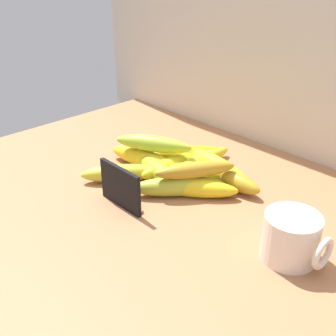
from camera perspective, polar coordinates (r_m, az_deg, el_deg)
counter_top at (r=81.86cm, az=-0.03°, el=-6.19°), size 110.00×76.00×3.00cm
back_wall at (r=99.87cm, az=17.34°, el=19.53°), size 130.00×2.00×70.00cm
chalkboard_sign at (r=79.89cm, az=-6.46°, el=-2.79°), size 11.00×1.80×8.40cm
coffee_mug at (r=69.27cm, az=16.54°, el=-9.13°), size 10.42×8.92×7.83cm
banana_0 at (r=88.49cm, az=4.36°, el=-0.73°), size 15.15×11.43×4.31cm
banana_1 at (r=83.84cm, az=1.42°, el=-2.50°), size 15.10×17.24×4.00cm
banana_2 at (r=95.70cm, az=4.75°, el=1.19°), size 4.01×16.77×3.24cm
banana_3 at (r=97.12cm, az=2.31°, el=1.89°), size 13.75×17.81×3.88cm
banana_4 at (r=89.68cm, az=-1.45°, el=-0.35°), size 19.19×8.72×4.05cm
banana_5 at (r=87.84cm, az=7.94°, el=-1.23°), size 16.74×4.20×4.12cm
banana_6 at (r=94.53cm, az=-3.10°, el=1.20°), size 19.50×7.79×4.14cm
banana_7 at (r=91.93cm, az=6.62°, el=0.28°), size 19.59×7.22×4.27cm
banana_8 at (r=89.70cm, az=-6.16°, el=-0.59°), size 13.27×15.94×3.79cm
banana_9 at (r=91.70cm, az=3.30°, el=0.18°), size 4.95×17.33×3.75cm
banana_10 at (r=83.66cm, az=3.81°, el=-2.76°), size 15.65×13.25×3.68cm
banana_11 at (r=91.71cm, az=0.42°, el=0.30°), size 5.50×16.21×3.96cm
banana_12 at (r=92.65cm, az=-1.99°, el=3.32°), size 17.06×11.72×3.65cm
banana_13 at (r=82.88cm, az=3.87°, el=-0.32°), size 11.22×15.78×3.28cm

